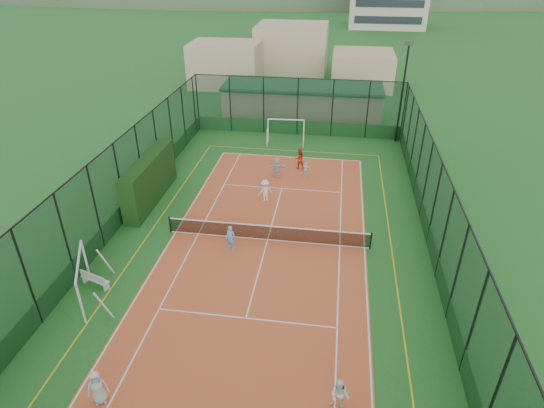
{
  "coord_description": "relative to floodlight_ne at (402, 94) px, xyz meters",
  "views": [
    {
      "loc": [
        3.41,
        -21.38,
        14.71
      ],
      "look_at": [
        -0.05,
        2.07,
        1.2
      ],
      "focal_mm": 30.0,
      "sensor_mm": 36.0,
      "label": 1
    }
  ],
  "objects": [
    {
      "name": "floodlight_ne",
      "position": [
        0.0,
        0.0,
        0.0
      ],
      "size": [
        0.6,
        0.26,
        8.25
      ],
      "primitive_type": null,
      "color": "black",
      "rests_on": "ground"
    },
    {
      "name": "child_near_left",
      "position": [
        -13.08,
        -28.01,
        -3.36
      ],
      "size": [
        0.87,
        0.76,
        1.5
      ],
      "primitive_type": "imported",
      "rotation": [
        0.0,
        0.0,
        0.48
      ],
      "color": "silver",
      "rests_on": "court_slab"
    },
    {
      "name": "futsal_goal_near",
      "position": [
        -16.36,
        -22.78,
        -3.01
      ],
      "size": [
        3.57,
        2.36,
        2.24
      ],
      "primitive_type": null,
      "rotation": [
        0.0,
        0.0,
        2.0
      ],
      "color": "white",
      "rests_on": "ground"
    },
    {
      "name": "white_bench",
      "position": [
        -16.4,
        -21.84,
        -3.68
      ],
      "size": [
        1.64,
        0.92,
        0.89
      ],
      "primitive_type": null,
      "rotation": [
        0.0,
        0.0,
        -0.32
      ],
      "color": "white",
      "rests_on": "ground"
    },
    {
      "name": "hedge_left",
      "position": [
        -16.9,
        -13.03,
        -2.63
      ],
      "size": [
        1.02,
        6.83,
        2.99
      ],
      "primitive_type": "cube",
      "color": "black",
      "rests_on": "ground"
    },
    {
      "name": "coach",
      "position": [
        -7.73,
        -6.71,
        -3.32
      ],
      "size": [
        0.91,
        0.78,
        1.6
      ],
      "primitive_type": "imported",
      "rotation": [
        0.0,
        0.0,
        3.4
      ],
      "color": "red",
      "rests_on": "court_slab"
    },
    {
      "name": "tennis_net",
      "position": [
        -8.6,
        -16.6,
        -3.59
      ],
      "size": [
        11.67,
        0.12,
        1.06
      ],
      "primitive_type": null,
      "color": "black",
      "rests_on": "ground"
    },
    {
      "name": "tennis_balls",
      "position": [
        -10.29,
        -15.65,
        -4.08
      ],
      "size": [
        4.05,
        1.55,
        0.07
      ],
      "color": "#CCE033",
      "rests_on": "court_slab"
    },
    {
      "name": "child_near_mid",
      "position": [
        -10.48,
        -17.8,
        -3.38
      ],
      "size": [
        0.59,
        0.45,
        1.46
      ],
      "primitive_type": "imported",
      "rotation": [
        0.0,
        0.0,
        -0.2
      ],
      "color": "#52A4EA",
      "rests_on": "court_slab"
    },
    {
      "name": "ground",
      "position": [
        -8.6,
        -16.6,
        -4.12
      ],
      "size": [
        300.0,
        300.0,
        0.0
      ],
      "primitive_type": "plane",
      "color": "#216224",
      "rests_on": "ground"
    },
    {
      "name": "perimeter_fence",
      "position": [
        -8.6,
        -16.6,
        -1.62
      ],
      "size": [
        18.12,
        34.12,
        5.0
      ],
      "primitive_type": null,
      "color": "#113321",
      "rests_on": "ground"
    },
    {
      "name": "futsal_goal_far",
      "position": [
        -9.36,
        -1.65,
        -3.11
      ],
      "size": [
        3.19,
        1.1,
        2.03
      ],
      "primitive_type": null,
      "rotation": [
        0.0,
        0.0,
        0.06
      ],
      "color": "white",
      "rests_on": "ground"
    },
    {
      "name": "child_far_right",
      "position": [
        -7.11,
        -8.11,
        -3.53
      ],
      "size": [
        0.73,
        0.43,
        1.17
      ],
      "primitive_type": "imported",
      "rotation": [
        0.0,
        0.0,
        2.92
      ],
      "color": "white",
      "rests_on": "court_slab"
    },
    {
      "name": "child_far_back",
      "position": [
        -9.19,
        -8.44,
        -3.37
      ],
      "size": [
        1.41,
        0.56,
        1.48
      ],
      "primitive_type": "imported",
      "rotation": [
        0.0,
        0.0,
        3.23
      ],
      "color": "silver",
      "rests_on": "court_slab"
    },
    {
      "name": "child_near_right",
      "position": [
        -4.36,
        -27.05,
        -3.39
      ],
      "size": [
        0.85,
        0.77,
        1.44
      ],
      "primitive_type": "imported",
      "rotation": [
        0.0,
        0.0,
        -0.39
      ],
      "color": "white",
      "rests_on": "court_slab"
    },
    {
      "name": "court_slab",
      "position": [
        -8.6,
        -16.6,
        -4.12
      ],
      "size": [
        11.17,
        23.97,
        0.01
      ],
      "primitive_type": "cube",
      "color": "#BC5729",
      "rests_on": "ground"
    },
    {
      "name": "child_far_left",
      "position": [
        -9.46,
        -12.16,
        -3.34
      ],
      "size": [
        1.16,
        1.04,
        1.56
      ],
      "primitive_type": "imported",
      "rotation": [
        0.0,
        0.0,
        3.73
      ],
      "color": "silver",
      "rests_on": "court_slab"
    },
    {
      "name": "clubhouse",
      "position": [
        -8.6,
        5.4,
        -2.55
      ],
      "size": [
        15.2,
        7.2,
        3.15
      ],
      "primitive_type": null,
      "color": "tan",
      "rests_on": "ground"
    }
  ]
}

